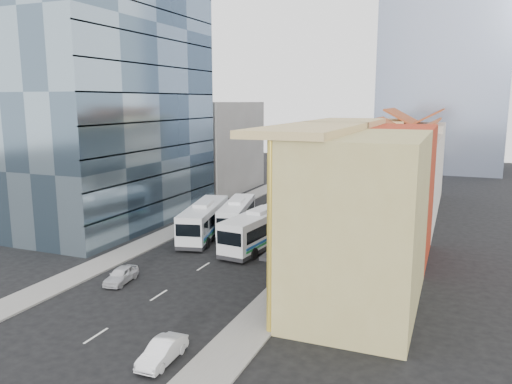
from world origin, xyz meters
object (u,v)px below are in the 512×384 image
at_px(office_tower, 114,94).
at_px(sedan_left, 121,275).
at_px(bus_right, 261,227).
at_px(sedan_right, 162,352).
at_px(bus_left_far, 237,215).
at_px(shophouse_tan, 361,222).
at_px(bus_left_near, 204,219).

xyz_separation_m(office_tower, sedan_left, (12.79, -16.88, -14.37)).
height_order(bus_right, sedan_right, bus_right).
xyz_separation_m(office_tower, bus_left_far, (14.58, 1.55, -13.27)).
xyz_separation_m(shophouse_tan, bus_right, (-11.57, 10.54, -4.06)).
bearing_deg(bus_left_near, sedan_right, -80.54).
distance_m(bus_right, sedan_left, 15.02).
bearing_deg(sedan_left, bus_left_far, 77.44).
bearing_deg(bus_right, sedan_left, -110.06).
bearing_deg(sedan_left, bus_left_near, 83.81).
xyz_separation_m(office_tower, bus_left_near, (12.59, -2.45, -13.10)).
bearing_deg(sedan_left, bus_right, 56.65).
height_order(office_tower, bus_left_far, office_tower).
xyz_separation_m(office_tower, bus_right, (19.43, -3.46, -13.06)).
xyz_separation_m(bus_left_far, sedan_right, (7.92, -27.68, -1.12)).
bearing_deg(shophouse_tan, office_tower, 155.70).
bearing_deg(sedan_right, bus_left_near, 111.23).
bearing_deg(bus_left_far, bus_right, -59.49).
height_order(sedan_left, sedan_right, sedan_left).
distance_m(bus_right, sedan_right, 22.91).
bearing_deg(bus_left_far, office_tower, 172.55).
height_order(shophouse_tan, sedan_left, shophouse_tan).
relative_size(bus_right, sedan_right, 3.26).
xyz_separation_m(shophouse_tan, office_tower, (-31.00, 14.00, 9.00)).
bearing_deg(sedan_right, office_tower, 129.24).
distance_m(bus_left_far, bus_right, 6.98).
bearing_deg(shophouse_tan, sedan_left, -171.02).
bearing_deg(office_tower, bus_left_far, 6.07).
height_order(office_tower, bus_right, office_tower).
distance_m(shophouse_tan, office_tower, 35.19).
bearing_deg(bus_left_near, office_tower, 155.70).
bearing_deg(shophouse_tan, bus_left_near, 147.91).
relative_size(bus_left_far, sedan_right, 2.90).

